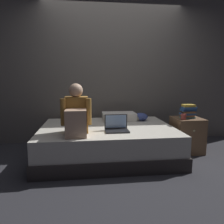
{
  "coord_description": "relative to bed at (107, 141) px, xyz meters",
  "views": [
    {
      "loc": [
        -0.51,
        -2.88,
        1.19
      ],
      "look_at": [
        -0.15,
        0.1,
        0.71
      ],
      "focal_mm": 34.76,
      "sensor_mm": 36.0,
      "label": 1
    }
  ],
  "objects": [
    {
      "name": "book_stack",
      "position": [
        1.3,
        0.04,
        0.44
      ],
      "size": [
        0.23,
        0.17,
        0.22
      ],
      "color": "teal",
      "rests_on": "nightstand"
    },
    {
      "name": "mug",
      "position": [
        1.17,
        -0.08,
        0.37
      ],
      "size": [
        0.08,
        0.08,
        0.09
      ],
      "primitive_type": "cylinder",
      "color": "#933833",
      "rests_on": "nightstand"
    },
    {
      "name": "nightstand",
      "position": [
        1.3,
        0.04,
        0.05
      ],
      "size": [
        0.44,
        0.46,
        0.56
      ],
      "color": "brown",
      "rests_on": "ground_plane"
    },
    {
      "name": "bed",
      "position": [
        0.0,
        0.0,
        0.0
      ],
      "size": [
        2.0,
        1.5,
        0.46
      ],
      "color": "#332D2B",
      "rests_on": "ground_plane"
    },
    {
      "name": "laptop",
      "position": [
        0.1,
        -0.3,
        0.29
      ],
      "size": [
        0.32,
        0.23,
        0.22
      ],
      "color": "black",
      "rests_on": "bed"
    },
    {
      "name": "clothes_pile",
      "position": [
        0.59,
        0.39,
        0.29
      ],
      "size": [
        0.3,
        0.28,
        0.13
      ],
      "color": "#3D4C8E",
      "rests_on": "bed"
    },
    {
      "name": "pillow",
      "position": [
        0.25,
        0.45,
        0.3
      ],
      "size": [
        0.56,
        0.36,
        0.13
      ],
      "primitive_type": "cube",
      "color": "silver",
      "rests_on": "bed"
    },
    {
      "name": "person_sitting",
      "position": [
        -0.44,
        -0.4,
        0.49
      ],
      "size": [
        0.39,
        0.44,
        0.66
      ],
      "color": "olive",
      "rests_on": "bed"
    },
    {
      "name": "ground_plane",
      "position": [
        0.2,
        -0.3,
        -0.23
      ],
      "size": [
        8.0,
        8.0,
        0.0
      ],
      "primitive_type": "plane",
      "color": "#2D2D33"
    },
    {
      "name": "wall_back",
      "position": [
        0.2,
        0.9,
        1.12
      ],
      "size": [
        5.6,
        0.1,
        2.7
      ],
      "primitive_type": "cube",
      "color": "#605B56",
      "rests_on": "ground_plane"
    }
  ]
}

